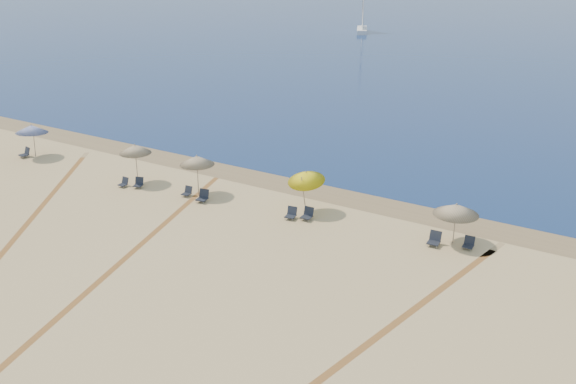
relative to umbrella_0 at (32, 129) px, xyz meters
The scene contains 17 objects.
wet_sand 21.42m from the umbrella_0, 12.90° to the left, with size 500.00×500.00×0.00m, color olive.
umbrella_0 is the anchor object (origin of this frame).
umbrella_1 9.98m from the umbrella_0, ahead, with size 2.03×2.03×2.63m.
umbrella_2 14.60m from the umbrella_0, ahead, with size 2.11×2.11×2.58m.
umbrella_3 21.63m from the umbrella_0, ahead, with size 2.14×2.21×2.69m.
umbrella_4 30.22m from the umbrella_0, ahead, with size 2.34×2.34×2.24m.
chair_0 1.88m from the umbrella_0, 140.30° to the right, with size 0.72×0.80×0.71m.
chair_1 9.91m from the umbrella_0, ahead, with size 0.50×0.58×0.59m.
chair_2 10.76m from the umbrella_0, ahead, with size 0.71×0.77×0.64m.
chair_3 14.26m from the umbrella_0, ahead, with size 0.52×0.60×0.60m.
chair_4 15.62m from the umbrella_0, ahead, with size 0.71×0.80×0.73m.
chair_5 21.41m from the umbrella_0, ahead, with size 0.65×0.73×0.67m.
chair_6 22.26m from the umbrella_0, ahead, with size 0.60×0.69×0.70m.
chair_7 29.48m from the umbrella_0, ahead, with size 0.64×0.74×0.73m.
chair_8 31.14m from the umbrella_0, ahead, with size 0.56×0.64×0.63m.
sailboat_2 68.46m from the umbrella_0, 95.25° to the left, with size 3.89×6.07×8.92m.
tire_tracks 21.41m from the umbrella_0, 27.35° to the right, with size 55.54×39.56×0.00m.
Camera 1 is at (18.03, -9.77, 15.21)m, focal length 41.10 mm.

